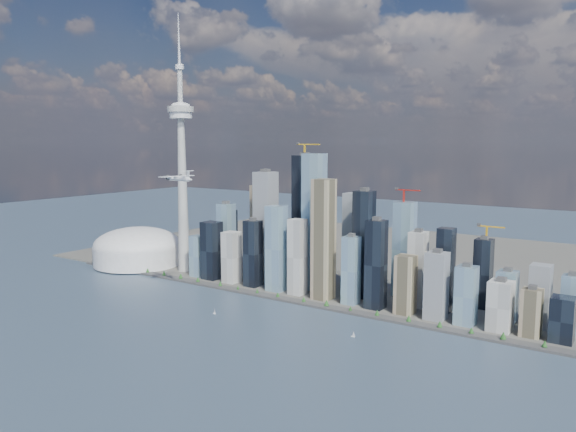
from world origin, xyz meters
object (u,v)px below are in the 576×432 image
Objects in this scene: needle_tower at (182,165)px; airplane at (178,178)px; sailboat_west at (215,312)px; dome_stadium at (138,249)px; sailboat_east at (353,335)px.

needle_tower is 7.01× the size of airplane.
sailboat_west is (258.44, -192.90, -232.44)m from needle_tower.
dome_stadium is (-140.00, -10.00, -196.40)m from needle_tower.
sailboat_east is at bearing -17.87° from needle_tower.
sailboat_east is (244.60, 30.75, -0.29)m from sailboat_west.
dome_stadium is at bearing -175.91° from needle_tower.
airplane is at bearing -28.12° from dome_stadium.
sailboat_east is at bearing 11.19° from airplane.
dome_stadium is 2.55× the size of airplane.
sailboat_west is (398.44, -182.90, -36.04)m from dome_stadium.
dome_stadium is at bearing 174.57° from sailboat_west.
airplane is at bearing -47.03° from needle_tower.
dome_stadium is 20.63× the size of sailboat_east.
dome_stadium is 439.90m from sailboat_west.
needle_tower is 397.53m from sailboat_west.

